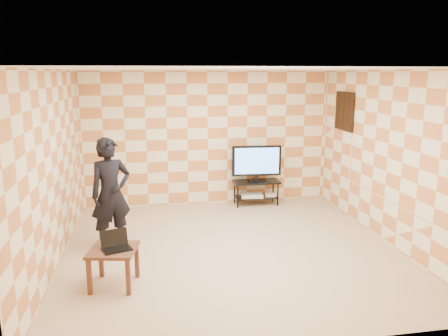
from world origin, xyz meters
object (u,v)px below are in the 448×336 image
(tv, at_px, (256,162))
(person, at_px, (111,194))
(tv_stand, at_px, (256,187))
(side_table, at_px, (113,255))

(tv, distance_m, person, 3.28)
(person, bearing_deg, tv_stand, 9.29)
(tv_stand, xyz_separation_m, side_table, (-2.63, -3.11, 0.05))
(tv_stand, xyz_separation_m, person, (-2.73, -1.82, 0.49))
(side_table, bearing_deg, tv_stand, 49.80)
(tv, bearing_deg, side_table, -130.23)
(tv_stand, bearing_deg, side_table, -130.20)
(tv, distance_m, side_table, 4.09)
(tv_stand, distance_m, side_table, 4.07)
(tv_stand, bearing_deg, person, -146.34)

